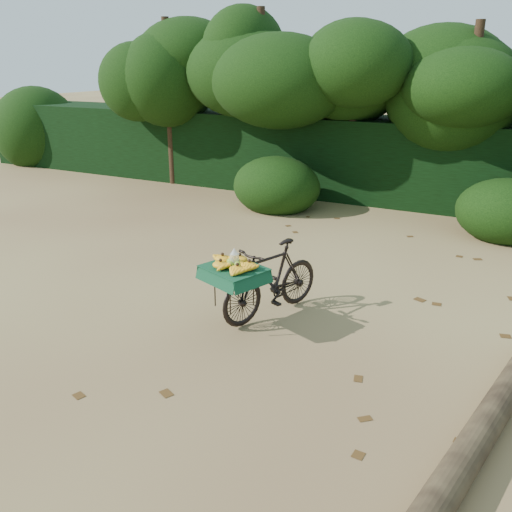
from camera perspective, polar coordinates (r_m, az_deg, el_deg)
The scene contains 7 objects.
ground at distance 6.89m, azimuth 9.54°, elevation -6.36°, with size 80.00×80.00×0.00m, color tan.
vendor_bicycle at distance 6.67m, azimuth 1.49°, elevation -2.45°, with size 1.11×1.75×0.95m.
fallen_log at distance 5.17m, azimuth 23.12°, elevation -15.89°, with size 0.26×0.26×3.58m, color brown.
hedge_backdrop at distance 12.55m, azimuth 18.91°, elevation 9.14°, with size 26.00×1.80×1.80m, color black.
tree_row at distance 11.74m, azimuth 15.66°, elevation 14.24°, with size 14.50×2.00×4.00m, color black, non-canonical shape.
bush_clumps at distance 10.63m, azimuth 19.55°, elevation 4.78°, with size 8.80×1.70×0.90m, color black, non-canonical shape.
leaf_litter at distance 7.46m, azimuth 11.10°, elevation -4.32°, with size 7.00×7.30×0.01m, color #4D3114, non-canonical shape.
Camera 1 is at (1.77, -5.94, 3.02)m, focal length 38.00 mm.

